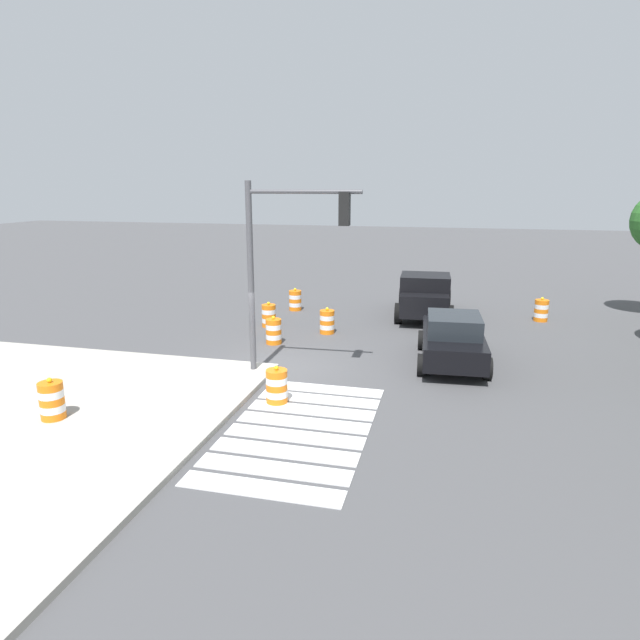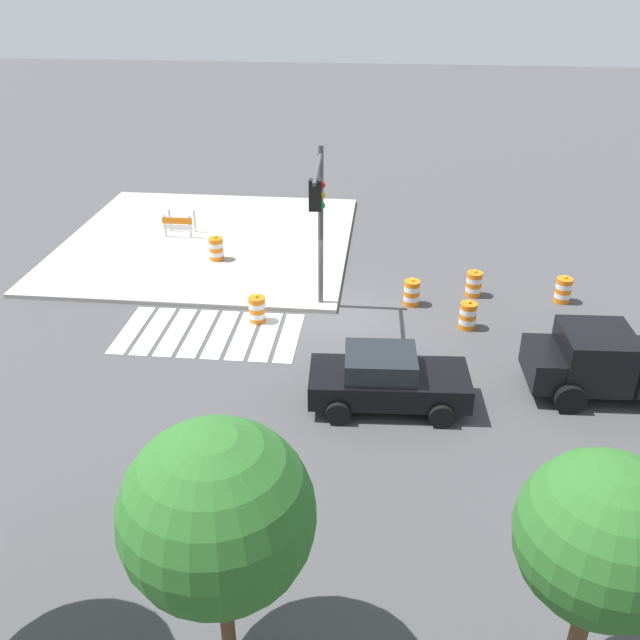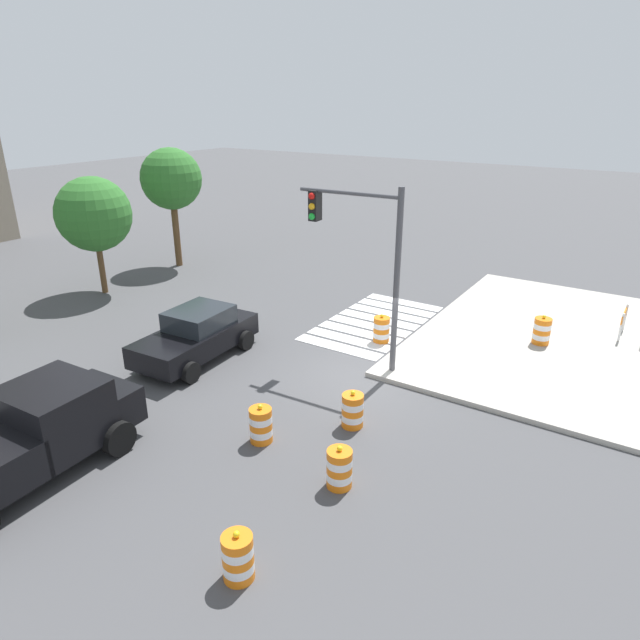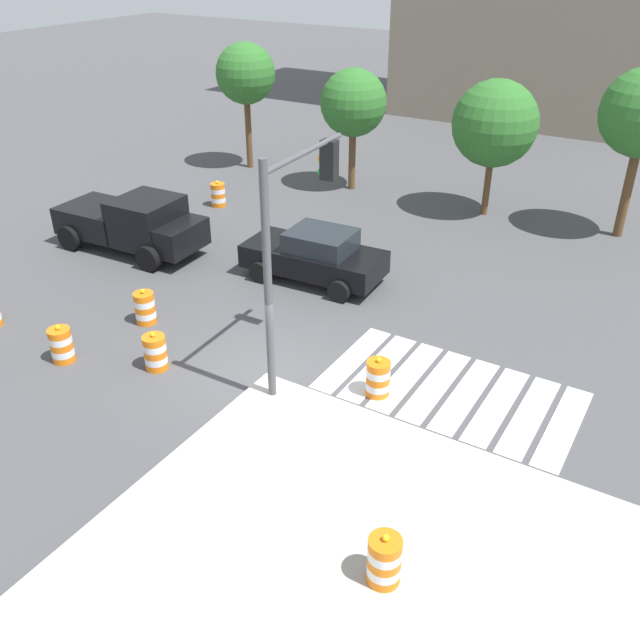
% 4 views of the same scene
% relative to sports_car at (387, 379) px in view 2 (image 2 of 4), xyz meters
% --- Properties ---
extents(ground_plane, '(120.00, 120.00, 0.00)m').
position_rel_sports_car_xyz_m(ground_plane, '(1.79, -5.19, -0.81)').
color(ground_plane, '#474749').
extents(sidewalk_corner, '(12.00, 12.00, 0.15)m').
position_rel_sports_car_xyz_m(sidewalk_corner, '(7.79, -11.19, -0.74)').
color(sidewalk_corner, '#ADA89E').
rests_on(sidewalk_corner, ground).
extents(crosswalk_stripes, '(5.85, 3.20, 0.02)m').
position_rel_sports_car_xyz_m(crosswalk_stripes, '(5.79, -3.39, -0.80)').
color(crosswalk_stripes, silver).
rests_on(crosswalk_stripes, ground).
extents(sports_car, '(4.40, 2.33, 1.63)m').
position_rel_sports_car_xyz_m(sports_car, '(0.00, 0.00, 0.00)').
color(sports_car, black).
rests_on(sports_car, ground).
extents(pickup_truck, '(5.23, 2.53, 1.92)m').
position_rel_sports_car_xyz_m(pickup_truck, '(-6.24, -1.23, 0.16)').
color(pickup_truck, black).
rests_on(pickup_truck, ground).
extents(traffic_barrel_near_corner, '(0.56, 0.56, 1.02)m').
position_rel_sports_car_xyz_m(traffic_barrel_near_corner, '(-3.01, -7.17, -0.36)').
color(traffic_barrel_near_corner, orange).
rests_on(traffic_barrel_near_corner, ground).
extents(traffic_barrel_crosswalk_end, '(0.56, 0.56, 1.02)m').
position_rel_sports_car_xyz_m(traffic_barrel_crosswalk_end, '(-0.78, -6.21, -0.36)').
color(traffic_barrel_crosswalk_end, orange).
rests_on(traffic_barrel_crosswalk_end, ground).
extents(traffic_barrel_median_near, '(0.56, 0.56, 1.02)m').
position_rel_sports_car_xyz_m(traffic_barrel_median_near, '(4.38, -4.39, -0.36)').
color(traffic_barrel_median_near, orange).
rests_on(traffic_barrel_median_near, ground).
extents(traffic_barrel_median_far, '(0.56, 0.56, 1.02)m').
position_rel_sports_car_xyz_m(traffic_barrel_median_far, '(-2.59, -4.67, -0.36)').
color(traffic_barrel_median_far, orange).
rests_on(traffic_barrel_median_far, ground).
extents(traffic_barrel_far_curb, '(0.56, 0.56, 1.02)m').
position_rel_sports_car_xyz_m(traffic_barrel_far_curb, '(-6.11, -6.98, -0.36)').
color(traffic_barrel_far_curb, orange).
rests_on(traffic_barrel_far_curb, ground).
extents(traffic_barrel_on_sidewalk, '(0.56, 0.56, 1.02)m').
position_rel_sports_car_xyz_m(traffic_barrel_on_sidewalk, '(6.89, -9.12, -0.21)').
color(traffic_barrel_on_sidewalk, orange).
rests_on(traffic_barrel_on_sidewalk, sidewalk_corner).
extents(construction_barricade, '(1.30, 0.78, 1.00)m').
position_rel_sports_car_xyz_m(construction_barricade, '(9.09, -11.47, -0.09)').
color(construction_barricade, silver).
rests_on(construction_barricade, sidewalk_corner).
extents(traffic_light_pole, '(0.50, 3.29, 5.50)m').
position_rel_sports_car_xyz_m(traffic_light_pole, '(2.33, -4.65, 3.10)').
color(traffic_light_pole, '#4C4C51').
rests_on(traffic_light_pole, sidewalk_corner).
extents(street_tree_streetside_near, '(2.63, 2.63, 4.81)m').
position_rel_sports_car_xyz_m(street_tree_streetside_near, '(-3.17, 8.06, 2.66)').
color(street_tree_streetside_near, brown).
rests_on(street_tree_streetside_near, ground).
extents(street_tree_streetside_far, '(3.07, 3.07, 4.94)m').
position_rel_sports_car_xyz_m(street_tree_streetside_far, '(2.57, 8.09, 2.58)').
color(street_tree_streetside_far, brown).
rests_on(street_tree_streetside_far, ground).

